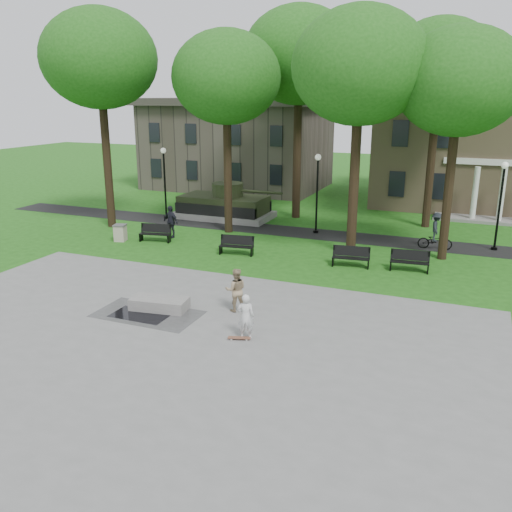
% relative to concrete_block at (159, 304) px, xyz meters
% --- Properties ---
extents(ground, '(120.00, 120.00, 0.00)m').
position_rel_concrete_block_xyz_m(ground, '(1.66, 1.89, -0.24)').
color(ground, '#1C4E12').
rests_on(ground, ground).
extents(plaza, '(22.00, 16.00, 0.02)m').
position_rel_concrete_block_xyz_m(plaza, '(1.66, -3.11, -0.23)').
color(plaza, gray).
rests_on(plaza, ground).
extents(footpath, '(44.00, 2.60, 0.01)m').
position_rel_concrete_block_xyz_m(footpath, '(1.66, 13.89, -0.24)').
color(footpath, black).
rests_on(footpath, ground).
extents(building_right, '(17.00, 12.00, 8.60)m').
position_rel_concrete_block_xyz_m(building_right, '(11.66, 27.88, 4.10)').
color(building_right, '#9E8460').
rests_on(building_right, ground).
extents(building_left, '(15.00, 10.00, 7.20)m').
position_rel_concrete_block_xyz_m(building_left, '(-9.34, 28.39, 3.35)').
color(building_left, '#4C443D').
rests_on(building_left, ground).
extents(tree_0, '(6.80, 6.80, 12.97)m').
position_rel_concrete_block_xyz_m(tree_0, '(-10.34, 10.89, 9.78)').
color(tree_0, black).
rests_on(tree_0, ground).
extents(tree_1, '(6.20, 6.20, 11.63)m').
position_rel_concrete_block_xyz_m(tree_1, '(-2.84, 12.39, 8.71)').
color(tree_1, black).
rests_on(tree_1, ground).
extents(tree_2, '(6.60, 6.60, 12.16)m').
position_rel_concrete_block_xyz_m(tree_2, '(5.16, 10.39, 9.07)').
color(tree_2, black).
rests_on(tree_2, ground).
extents(tree_3, '(6.00, 6.00, 11.19)m').
position_rel_concrete_block_xyz_m(tree_3, '(9.66, 11.39, 8.35)').
color(tree_3, black).
rests_on(tree_3, ground).
extents(tree_4, '(7.20, 7.20, 13.50)m').
position_rel_concrete_block_xyz_m(tree_4, '(-0.34, 17.89, 10.15)').
color(tree_4, black).
rests_on(tree_4, ground).
extents(tree_5, '(6.40, 6.40, 12.44)m').
position_rel_concrete_block_xyz_m(tree_5, '(8.16, 18.39, 9.42)').
color(tree_5, black).
rests_on(tree_5, ground).
extents(lamp_left, '(0.36, 0.36, 4.73)m').
position_rel_concrete_block_xyz_m(lamp_left, '(-8.34, 14.19, 2.55)').
color(lamp_left, black).
rests_on(lamp_left, ground).
extents(lamp_mid, '(0.36, 0.36, 4.73)m').
position_rel_concrete_block_xyz_m(lamp_mid, '(2.16, 14.19, 2.55)').
color(lamp_mid, black).
rests_on(lamp_mid, ground).
extents(lamp_right, '(0.36, 0.36, 4.73)m').
position_rel_concrete_block_xyz_m(lamp_right, '(12.16, 14.19, 2.55)').
color(lamp_right, black).
rests_on(lamp_right, ground).
extents(tank_monument, '(7.45, 3.40, 2.40)m').
position_rel_concrete_block_xyz_m(tank_monument, '(-4.80, 15.89, 0.61)').
color(tank_monument, gray).
rests_on(tank_monument, ground).
extents(puddle, '(2.20, 1.20, 0.00)m').
position_rel_concrete_block_xyz_m(puddle, '(-0.36, -0.81, -0.22)').
color(puddle, black).
rests_on(puddle, plaza).
extents(concrete_block, '(2.32, 1.31, 0.45)m').
position_rel_concrete_block_xyz_m(concrete_block, '(0.00, 0.00, 0.00)').
color(concrete_block, gray).
rests_on(concrete_block, plaza).
extents(skateboard, '(0.80, 0.43, 0.07)m').
position_rel_concrete_block_xyz_m(skateboard, '(3.99, -1.33, -0.19)').
color(skateboard, brown).
rests_on(skateboard, plaza).
extents(skateboarder, '(0.67, 0.54, 1.60)m').
position_rel_concrete_block_xyz_m(skateboarder, '(4.15, -1.13, 0.57)').
color(skateboarder, silver).
rests_on(skateboarder, plaza).
extents(friend_watching, '(1.04, 0.96, 1.71)m').
position_rel_concrete_block_xyz_m(friend_watching, '(2.83, 0.97, 0.63)').
color(friend_watching, '#9B8564').
rests_on(friend_watching, plaza).
extents(pedestrian_walker, '(1.20, 0.77, 1.89)m').
position_rel_concrete_block_xyz_m(pedestrian_walker, '(-5.40, 9.89, 0.70)').
color(pedestrian_walker, black).
rests_on(pedestrian_walker, ground).
extents(cyclist, '(1.84, 1.06, 2.01)m').
position_rel_concrete_block_xyz_m(cyclist, '(9.15, 13.11, 0.58)').
color(cyclist, black).
rests_on(cyclist, ground).
extents(park_bench_0, '(1.85, 0.85, 1.00)m').
position_rel_concrete_block_xyz_m(park_bench_0, '(-5.72, 8.77, 0.28)').
color(park_bench_0, black).
rests_on(park_bench_0, ground).
extents(park_bench_1, '(1.85, 0.78, 1.00)m').
position_rel_concrete_block_xyz_m(park_bench_1, '(-0.35, 8.12, 0.28)').
color(park_bench_1, black).
rests_on(park_bench_1, ground).
extents(park_bench_2, '(1.84, 0.74, 1.00)m').
position_rel_concrete_block_xyz_m(park_bench_2, '(5.65, 8.32, 0.28)').
color(park_bench_2, black).
rests_on(park_bench_2, ground).
extents(park_bench_3, '(1.83, 0.68, 1.00)m').
position_rel_concrete_block_xyz_m(park_bench_3, '(8.38, 8.68, 0.28)').
color(park_bench_3, black).
rests_on(park_bench_3, ground).
extents(trash_bin, '(0.80, 0.80, 0.96)m').
position_rel_concrete_block_xyz_m(trash_bin, '(-7.66, 8.08, 0.24)').
color(trash_bin, '#C0B19E').
rests_on(trash_bin, ground).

